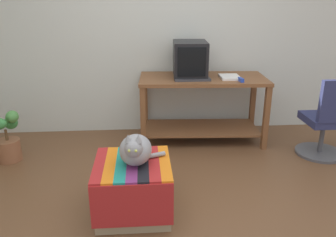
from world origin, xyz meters
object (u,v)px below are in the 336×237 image
at_px(ottoman_with_blanket, 133,188).
at_px(office_chair, 327,123).
at_px(potted_plant, 7,138).
at_px(stapler, 241,80).
at_px(book, 230,77).
at_px(keyboard, 192,79).
at_px(cat, 136,150).
at_px(desk, 202,98).
at_px(tv_monitor, 190,60).

distance_m(ottoman_with_blanket, office_chair, 2.24).
bearing_deg(potted_plant, stapler, 4.01).
distance_m(book, office_chair, 1.16).
bearing_deg(office_chair, keyboard, -17.29).
height_order(cat, office_chair, office_chair).
height_order(desk, potted_plant, desk).
xyz_separation_m(desk, cat, (-0.77, -1.48, 0.03)).
distance_m(potted_plant, office_chair, 3.41).
distance_m(desk, cat, 1.67).
distance_m(cat, stapler, 1.71).
distance_m(tv_monitor, office_chair, 1.65).
relative_size(desk, cat, 3.99).
relative_size(keyboard, office_chair, 0.45).
bearing_deg(tv_monitor, desk, -14.02).
bearing_deg(ottoman_with_blanket, desk, 61.40).
relative_size(cat, potted_plant, 0.67).
xyz_separation_m(cat, potted_plant, (-1.38, 1.06, -0.31)).
distance_m(tv_monitor, cat, 1.70).
xyz_separation_m(desk, stapler, (0.38, -0.24, 0.27)).
relative_size(desk, office_chair, 1.68).
distance_m(keyboard, ottoman_with_blanket, 1.57).
bearing_deg(office_chair, book, -28.18).
bearing_deg(potted_plant, office_chair, -2.61).
bearing_deg(cat, tv_monitor, 73.68).
height_order(keyboard, potted_plant, keyboard).
bearing_deg(book, tv_monitor, 167.99).
relative_size(book, ottoman_with_blanket, 0.44).
xyz_separation_m(keyboard, book, (0.44, 0.08, 0.00)).
bearing_deg(desk, cat, -114.28).
bearing_deg(cat, ottoman_with_blanket, 152.22).
bearing_deg(cat, keyboard, 70.73).
bearing_deg(tv_monitor, stapler, -25.24).
bearing_deg(book, desk, 169.52).
bearing_deg(ottoman_with_blanket, keyboard, 63.66).
relative_size(ottoman_with_blanket, potted_plant, 1.11).
bearing_deg(book, potted_plant, -169.77).
distance_m(tv_monitor, potted_plant, 2.17).
relative_size(tv_monitor, potted_plant, 0.89).
height_order(desk, ottoman_with_blanket, desk).
bearing_deg(cat, office_chair, 29.87).
relative_size(keyboard, potted_plant, 0.72).
xyz_separation_m(keyboard, stapler, (0.53, -0.10, 0.01)).
height_order(book, stapler, stapler).
distance_m(potted_plant, stapler, 2.59).
bearing_deg(ottoman_with_blanket, book, 51.81).
xyz_separation_m(tv_monitor, cat, (-0.62, -1.53, -0.41)).
distance_m(tv_monitor, ottoman_with_blanket, 1.81).
distance_m(keyboard, book, 0.45).
relative_size(keyboard, ottoman_with_blanket, 0.64).
bearing_deg(potted_plant, cat, -37.65).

